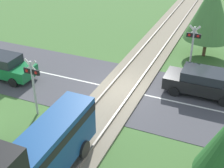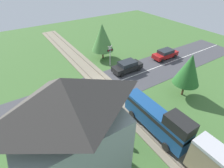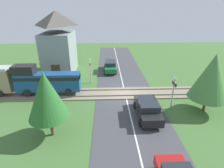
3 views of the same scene
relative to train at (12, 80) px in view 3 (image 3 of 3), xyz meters
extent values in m
plane|color=#426B33|center=(0.00, -11.90, -1.86)|extent=(60.00, 60.00, 0.00)
cube|color=#424247|center=(0.00, -11.90, -1.85)|extent=(48.00, 6.40, 0.02)
cube|color=silver|center=(0.00, -11.90, -1.84)|extent=(48.00, 0.12, 0.00)
cube|color=gray|center=(0.00, -11.90, -1.80)|extent=(2.80, 48.00, 0.12)
cube|color=slate|center=(-0.72, -11.90, -1.68)|extent=(0.10, 48.00, 0.12)
cube|color=slate|center=(0.72, -11.90, -1.68)|extent=(0.10, 48.00, 0.12)
cube|color=navy|center=(0.00, -3.70, -0.29)|extent=(1.35, 6.65, 1.90)
cube|color=black|center=(0.00, -3.70, 0.23)|extent=(1.37, 6.65, 0.36)
cube|color=black|center=(0.00, -1.44, 1.11)|extent=(1.35, 2.13, 0.90)
cylinder|color=black|center=(-0.72, -5.83, -1.24)|extent=(0.14, 0.76, 0.76)
cylinder|color=black|center=(0.72, -5.83, -1.24)|extent=(0.14, 0.76, 0.76)
cylinder|color=black|center=(-0.72, -1.57, -1.24)|extent=(0.14, 0.76, 0.76)
cylinder|color=black|center=(0.72, -1.57, -1.24)|extent=(0.14, 0.76, 0.76)
cylinder|color=black|center=(-0.72, 1.22, -1.24)|extent=(0.14, 0.76, 0.76)
cylinder|color=black|center=(0.72, 1.22, -1.24)|extent=(0.14, 0.76, 0.76)
cube|color=black|center=(-4.38, -13.34, -1.20)|extent=(4.27, 1.72, 0.71)
cube|color=#23282D|center=(-4.38, -13.34, -0.59)|extent=(2.35, 1.59, 0.51)
cylinder|color=black|center=(-3.00, -12.48, -1.56)|extent=(0.60, 0.18, 0.60)
cylinder|color=black|center=(-3.00, -14.20, -1.56)|extent=(0.60, 0.18, 0.60)
cylinder|color=black|center=(-5.77, -12.48, -1.56)|extent=(0.60, 0.18, 0.60)
cylinder|color=black|center=(-5.77, -14.20, -1.56)|extent=(0.60, 0.18, 0.60)
cube|color=#197038|center=(7.57, -10.46, -1.22)|extent=(4.34, 1.60, 0.68)
cube|color=#23282D|center=(7.57, -10.46, -0.59)|extent=(2.39, 1.47, 0.56)
cylinder|color=black|center=(6.15, -11.26, -1.56)|extent=(0.60, 0.18, 0.60)
cylinder|color=black|center=(6.15, -9.66, -1.56)|extent=(0.60, 0.18, 0.60)
cylinder|color=black|center=(8.98, -11.26, -1.56)|extent=(0.60, 0.18, 0.60)
cylinder|color=black|center=(8.98, -9.66, -1.56)|extent=(0.60, 0.18, 0.60)
cylinder|color=#B7B7B7|center=(-3.20, -15.89, -0.32)|extent=(0.12, 0.12, 3.08)
cube|color=black|center=(-3.20, -15.89, 0.67)|extent=(0.90, 0.08, 0.28)
sphere|color=red|center=(-3.47, -15.89, 0.67)|extent=(0.18, 0.18, 0.18)
sphere|color=red|center=(-2.93, -15.89, 0.67)|extent=(0.18, 0.18, 0.18)
cube|color=silver|center=(-3.20, -15.89, 0.97)|extent=(0.72, 0.04, 0.72)
cube|color=silver|center=(-3.20, -15.89, 0.97)|extent=(0.72, 0.04, 0.72)
cylinder|color=#B7B7B7|center=(3.20, -7.91, -0.32)|extent=(0.12, 0.12, 3.08)
cube|color=black|center=(3.20, -7.91, 0.67)|extent=(0.90, 0.08, 0.28)
sphere|color=red|center=(3.47, -7.91, 0.67)|extent=(0.18, 0.18, 0.18)
sphere|color=red|center=(2.93, -7.91, 0.67)|extent=(0.18, 0.18, 0.18)
cube|color=silver|center=(3.20, -7.91, 0.97)|extent=(0.72, 0.04, 0.72)
cube|color=silver|center=(3.20, -7.91, 0.97)|extent=(0.72, 0.04, 0.72)
cube|color=gray|center=(7.26, -3.37, 1.00)|extent=(5.99, 3.82, 5.71)
pyramid|color=#47423D|center=(7.26, -3.37, 5.67)|extent=(6.47, 4.12, 1.82)
cube|color=#472D1E|center=(4.25, -3.37, -0.81)|extent=(0.06, 1.10, 2.10)
cylinder|color=#333338|center=(3.03, -4.36, -1.21)|extent=(0.38, 0.38, 1.29)
sphere|color=beige|center=(3.03, -4.36, -0.45)|extent=(0.24, 0.24, 0.24)
cylinder|color=brown|center=(12.76, -2.92, -1.16)|extent=(0.28, 0.28, 1.40)
sphere|color=#387A33|center=(12.76, -2.92, 0.51)|extent=(2.27, 2.27, 2.27)
cylinder|color=brown|center=(-6.56, -5.73, -1.04)|extent=(0.24, 0.24, 1.64)
cone|color=#286628|center=(-6.56, -5.73, 1.48)|extent=(2.83, 2.83, 3.39)
cylinder|color=brown|center=(-3.69, -18.79, -1.18)|extent=(0.24, 0.24, 1.36)
cone|color=#477F3D|center=(-3.69, -18.79, 1.50)|extent=(3.33, 3.33, 4.00)
camera|label=1|loc=(-5.74, 2.91, 7.79)|focal=50.00mm
camera|label=2|loc=(8.81, 3.16, 10.70)|focal=28.00mm
camera|label=3|loc=(-17.22, -9.77, 6.94)|focal=28.00mm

